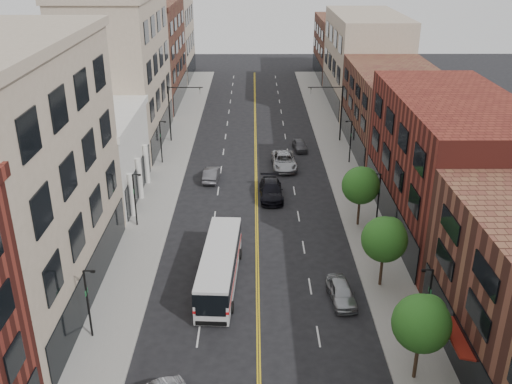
{
  "coord_description": "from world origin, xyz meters",
  "views": [
    {
      "loc": [
        -0.33,
        -22.68,
        24.18
      ],
      "look_at": [
        -0.09,
        20.45,
        5.0
      ],
      "focal_mm": 40.0,
      "sensor_mm": 36.0,
      "label": 1
    }
  ],
  "objects_px": {
    "car_parked_far": "(341,292)",
    "car_lane_c": "(300,145)",
    "car_lane_b": "(284,161)",
    "car_lane_behind": "(211,174)",
    "car_lane_a": "(271,190)",
    "city_bus": "(220,264)"
  },
  "relations": [
    {
      "from": "car_parked_far",
      "to": "car_lane_c",
      "type": "height_order",
      "value": "car_parked_far"
    },
    {
      "from": "car_lane_b",
      "to": "car_lane_c",
      "type": "distance_m",
      "value": 6.35
    },
    {
      "from": "car_lane_behind",
      "to": "car_lane_a",
      "type": "distance_m",
      "value": 7.89
    },
    {
      "from": "car_lane_a",
      "to": "car_lane_b",
      "type": "height_order",
      "value": "car_lane_b"
    },
    {
      "from": "city_bus",
      "to": "car_parked_far",
      "type": "xyz_separation_m",
      "value": [
        8.95,
        -2.35,
        -0.95
      ]
    },
    {
      "from": "car_lane_c",
      "to": "car_parked_far",
      "type": "bearing_deg",
      "value": -94.8
    },
    {
      "from": "car_lane_b",
      "to": "car_lane_a",
      "type": "bearing_deg",
      "value": -103.72
    },
    {
      "from": "car_parked_far",
      "to": "car_lane_a",
      "type": "height_order",
      "value": "car_lane_a"
    },
    {
      "from": "car_parked_far",
      "to": "car_lane_c",
      "type": "distance_m",
      "value": 32.5
    },
    {
      "from": "city_bus",
      "to": "car_lane_c",
      "type": "bearing_deg",
      "value": 77.69
    },
    {
      "from": "car_parked_far",
      "to": "car_lane_behind",
      "type": "relative_size",
      "value": 0.99
    },
    {
      "from": "car_lane_b",
      "to": "car_lane_c",
      "type": "xyz_separation_m",
      "value": [
        2.26,
        5.94,
        -0.19
      ]
    },
    {
      "from": "car_lane_behind",
      "to": "car_lane_c",
      "type": "relative_size",
      "value": 1.15
    },
    {
      "from": "city_bus",
      "to": "car_lane_c",
      "type": "relative_size",
      "value": 3.01
    },
    {
      "from": "car_lane_a",
      "to": "car_lane_b",
      "type": "relative_size",
      "value": 0.95
    },
    {
      "from": "car_lane_behind",
      "to": "car_lane_c",
      "type": "distance_m",
      "value": 14.19
    },
    {
      "from": "car_lane_behind",
      "to": "car_parked_far",
      "type": "bearing_deg",
      "value": 119.09
    },
    {
      "from": "car_lane_c",
      "to": "car_lane_behind",
      "type": "bearing_deg",
      "value": -142.79
    },
    {
      "from": "car_lane_behind",
      "to": "car_lane_b",
      "type": "distance_m",
      "value": 8.94
    },
    {
      "from": "car_lane_b",
      "to": "car_lane_c",
      "type": "bearing_deg",
      "value": 67.17
    },
    {
      "from": "city_bus",
      "to": "car_lane_a",
      "type": "relative_size",
      "value": 2.0
    },
    {
      "from": "car_parked_far",
      "to": "car_lane_c",
      "type": "relative_size",
      "value": 1.13
    }
  ]
}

